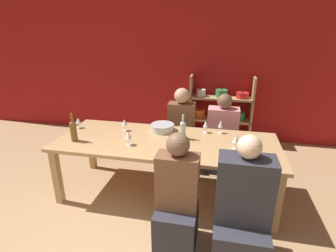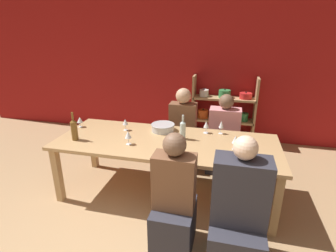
% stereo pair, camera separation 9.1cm
% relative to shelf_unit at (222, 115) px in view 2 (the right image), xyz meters
% --- Properties ---
extents(wall_back_red, '(8.80, 0.06, 2.70)m').
position_rel_shelf_unit_xyz_m(wall_back_red, '(-0.78, 0.20, 0.84)').
color(wall_back_red, '#A31919').
rests_on(wall_back_red, ground_plane).
extents(shelf_unit, '(1.12, 0.30, 1.22)m').
position_rel_shelf_unit_xyz_m(shelf_unit, '(0.00, 0.00, 0.00)').
color(shelf_unit, tan).
rests_on(shelf_unit, ground_plane).
extents(dining_table, '(2.63, 1.03, 0.75)m').
position_rel_shelf_unit_xyz_m(dining_table, '(-0.59, -1.86, 0.16)').
color(dining_table, tan).
rests_on(dining_table, ground_plane).
extents(mixing_bowl, '(0.31, 0.31, 0.09)m').
position_rel_shelf_unit_xyz_m(mixing_bowl, '(-0.71, -1.56, 0.29)').
color(mixing_bowl, '#B7BABC').
rests_on(mixing_bowl, dining_table).
extents(wine_bottle_green, '(0.07, 0.07, 0.30)m').
position_rel_shelf_unit_xyz_m(wine_bottle_green, '(-0.41, -1.76, 0.36)').
color(wine_bottle_green, '#B2C6C1').
rests_on(wine_bottle_green, dining_table).
extents(wine_bottle_dark, '(0.08, 0.08, 0.35)m').
position_rel_shelf_unit_xyz_m(wine_bottle_dark, '(-1.66, -2.09, 0.37)').
color(wine_bottle_dark, brown).
rests_on(wine_bottle_dark, dining_table).
extents(wine_glass_white_a, '(0.06, 0.06, 0.18)m').
position_rel_shelf_unit_xyz_m(wine_glass_white_a, '(0.03, -1.49, 0.35)').
color(wine_glass_white_a, white).
rests_on(wine_glass_white_a, dining_table).
extents(wine_glass_empty_a, '(0.08, 0.08, 0.14)m').
position_rel_shelf_unit_xyz_m(wine_glass_empty_a, '(-1.83, -1.69, 0.34)').
color(wine_glass_empty_a, white).
rests_on(wine_glass_empty_a, dining_table).
extents(wine_glass_empty_b, '(0.08, 0.08, 0.16)m').
position_rel_shelf_unit_xyz_m(wine_glass_empty_b, '(0.21, -1.92, 0.35)').
color(wine_glass_empty_b, white).
rests_on(wine_glass_empty_b, dining_table).
extents(wine_glass_red_a, '(0.07, 0.07, 0.16)m').
position_rel_shelf_unit_xyz_m(wine_glass_red_a, '(-0.15, -1.51, 0.35)').
color(wine_glass_red_a, white).
rests_on(wine_glass_red_a, dining_table).
extents(wine_glass_red_b, '(0.07, 0.07, 0.15)m').
position_rel_shelf_unit_xyz_m(wine_glass_red_b, '(-1.19, -1.66, 0.35)').
color(wine_glass_red_b, white).
rests_on(wine_glass_red_b, dining_table).
extents(wine_glass_white_b, '(0.08, 0.08, 0.16)m').
position_rel_shelf_unit_xyz_m(wine_glass_white_b, '(-0.99, -2.07, 0.35)').
color(wine_glass_white_b, white).
rests_on(wine_glass_white_b, dining_table).
extents(cell_phone, '(0.09, 0.16, 0.01)m').
position_rel_shelf_unit_xyz_m(cell_phone, '(-0.47, -2.01, 0.24)').
color(cell_phone, black).
rests_on(cell_phone, dining_table).
extents(person_near_a, '(0.38, 0.47, 1.19)m').
position_rel_shelf_unit_xyz_m(person_near_a, '(-0.31, -2.67, -0.07)').
color(person_near_a, '#2D2D38').
rests_on(person_near_a, ground_plane).
extents(person_far_a, '(0.44, 0.55, 1.14)m').
position_rel_shelf_unit_xyz_m(person_far_a, '(0.07, -1.00, -0.10)').
color(person_far_a, '#2D2D38').
rests_on(person_far_a, ground_plane).
extents(person_near_b, '(0.45, 0.56, 1.25)m').
position_rel_shelf_unit_xyz_m(person_near_b, '(0.25, -2.76, -0.06)').
color(person_near_b, '#2D2D38').
rests_on(person_near_b, ground_plane).
extents(person_far_b, '(0.39, 0.48, 1.21)m').
position_rel_shelf_unit_xyz_m(person_far_b, '(-0.53, -1.06, -0.06)').
color(person_far_b, '#2D2D38').
rests_on(person_far_b, ground_plane).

